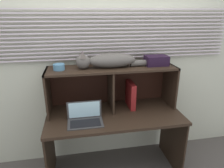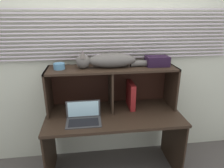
{
  "view_description": "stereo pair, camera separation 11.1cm",
  "coord_description": "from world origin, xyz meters",
  "px_view_note": "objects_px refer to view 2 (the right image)",
  "views": [
    {
      "loc": [
        -0.37,
        -1.72,
        1.78
      ],
      "look_at": [
        0.0,
        0.32,
        1.03
      ],
      "focal_mm": 32.3,
      "sensor_mm": 36.0,
      "label": 1
    },
    {
      "loc": [
        -0.26,
        -1.73,
        1.78
      ],
      "look_at": [
        0.0,
        0.32,
        1.03
      ],
      "focal_mm": 32.3,
      "sensor_mm": 36.0,
      "label": 2
    }
  ],
  "objects_px": {
    "laptop": "(84,117)",
    "storage_box": "(157,61)",
    "binder_upright": "(131,95)",
    "cat": "(109,61)",
    "small_basket": "(59,66)",
    "book_stack": "(90,108)"
  },
  "relations": [
    {
      "from": "laptop",
      "to": "storage_box",
      "type": "bearing_deg",
      "value": 17.59
    },
    {
      "from": "binder_upright",
      "to": "cat",
      "type": "bearing_deg",
      "value": 180.0
    },
    {
      "from": "storage_box",
      "to": "binder_upright",
      "type": "bearing_deg",
      "value": 180.0
    },
    {
      "from": "storage_box",
      "to": "small_basket",
      "type": "bearing_deg",
      "value": 180.0
    },
    {
      "from": "binder_upright",
      "to": "small_basket",
      "type": "relative_size",
      "value": 2.56
    },
    {
      "from": "cat",
      "to": "laptop",
      "type": "distance_m",
      "value": 0.64
    },
    {
      "from": "binder_upright",
      "to": "small_basket",
      "type": "bearing_deg",
      "value": 180.0
    },
    {
      "from": "laptop",
      "to": "small_basket",
      "type": "height_order",
      "value": "small_basket"
    },
    {
      "from": "small_basket",
      "to": "storage_box",
      "type": "xyz_separation_m",
      "value": [
        1.04,
        0.0,
        0.02
      ]
    },
    {
      "from": "small_basket",
      "to": "binder_upright",
      "type": "bearing_deg",
      "value": 0.0
    },
    {
      "from": "laptop",
      "to": "binder_upright",
      "type": "relative_size",
      "value": 1.18
    },
    {
      "from": "laptop",
      "to": "storage_box",
      "type": "height_order",
      "value": "storage_box"
    },
    {
      "from": "cat",
      "to": "small_basket",
      "type": "bearing_deg",
      "value": -180.0
    },
    {
      "from": "binder_upright",
      "to": "laptop",
      "type": "bearing_deg",
      "value": -154.25
    },
    {
      "from": "binder_upright",
      "to": "storage_box",
      "type": "xyz_separation_m",
      "value": [
        0.28,
        0.0,
        0.38
      ]
    },
    {
      "from": "book_stack",
      "to": "cat",
      "type": "bearing_deg",
      "value": -1.17
    },
    {
      "from": "cat",
      "to": "small_basket",
      "type": "height_order",
      "value": "cat"
    },
    {
      "from": "binder_upright",
      "to": "storage_box",
      "type": "bearing_deg",
      "value": 0.0
    },
    {
      "from": "cat",
      "to": "storage_box",
      "type": "xyz_separation_m",
      "value": [
        0.53,
        -0.0,
        -0.02
      ]
    },
    {
      "from": "binder_upright",
      "to": "book_stack",
      "type": "bearing_deg",
      "value": 179.46
    },
    {
      "from": "small_basket",
      "to": "book_stack",
      "type": "bearing_deg",
      "value": 0.86
    },
    {
      "from": "cat",
      "to": "laptop",
      "type": "height_order",
      "value": "cat"
    }
  ]
}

